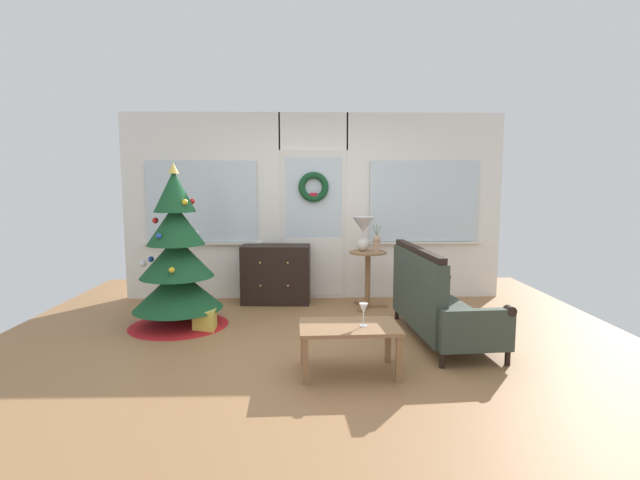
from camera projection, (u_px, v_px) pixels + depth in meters
ground_plane at (316, 348)px, 4.62m from camera, size 6.76×6.76×0.00m
back_wall_with_door at (313, 206)px, 6.53m from camera, size 5.20×0.19×2.55m
christmas_tree at (177, 266)px, 5.28m from camera, size 1.11×1.11×1.83m
dresser_cabinet at (276, 274)px, 6.34m from camera, size 0.92×0.48×0.78m
settee_sofa at (435, 303)px, 4.85m from camera, size 0.83×1.67×0.96m
side_table at (368, 268)px, 6.06m from camera, size 0.50×0.48×0.74m
table_lamp at (363, 229)px, 6.04m from camera, size 0.28×0.28×0.44m
flower_vase at (377, 243)px, 5.96m from camera, size 0.11×0.10×0.35m
coffee_table at (349, 332)px, 4.00m from camera, size 0.86×0.55×0.41m
wine_glass at (364, 310)px, 3.95m from camera, size 0.08×0.08×0.20m
gift_box at (205, 320)px, 5.17m from camera, size 0.23×0.21×0.23m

